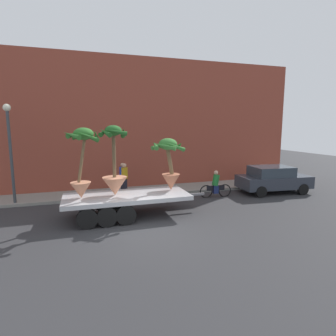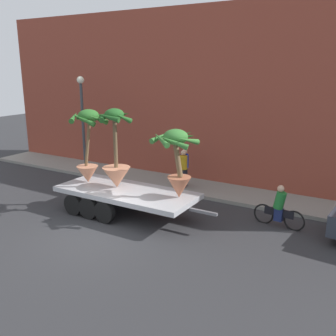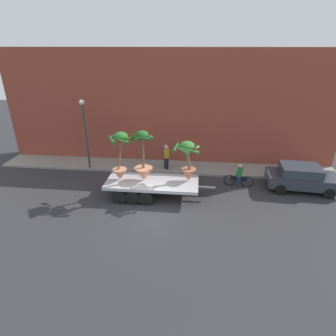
{
  "view_description": "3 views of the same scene",
  "coord_description": "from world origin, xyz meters",
  "px_view_note": "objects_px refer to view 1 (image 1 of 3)",
  "views": [
    {
      "loc": [
        -2.12,
        -9.59,
        3.94
      ],
      "look_at": [
        1.78,
        2.7,
        1.95
      ],
      "focal_mm": 29.22,
      "sensor_mm": 36.0,
      "label": 1
    },
    {
      "loc": [
        7.86,
        -8.82,
        5.42
      ],
      "look_at": [
        1.33,
        2.25,
        1.99
      ],
      "focal_mm": 40.64,
      "sensor_mm": 36.0,
      "label": 2
    },
    {
      "loc": [
        2.07,
        -12.06,
        8.25
      ],
      "look_at": [
        0.6,
        2.02,
        1.84
      ],
      "focal_mm": 29.31,
      "sensor_mm": 36.0,
      "label": 3
    }
  ],
  "objects_px": {
    "potted_palm_rear": "(114,169)",
    "street_lamp": "(10,141)",
    "potted_palm_front": "(82,161)",
    "pedestrian_far_left": "(125,178)",
    "cyclist": "(216,185)",
    "parked_car": "(273,179)",
    "flatbed_trailer": "(121,200)",
    "pedestrian_near_gate": "(123,177)",
    "potted_palm_middle": "(169,162)"
  },
  "relations": [
    {
      "from": "potted_palm_rear",
      "to": "street_lamp",
      "type": "relative_size",
      "value": 0.62
    },
    {
      "from": "potted_palm_front",
      "to": "pedestrian_far_left",
      "type": "relative_size",
      "value": 1.69
    },
    {
      "from": "potted_palm_rear",
      "to": "cyclist",
      "type": "bearing_deg",
      "value": 16.71
    },
    {
      "from": "street_lamp",
      "to": "parked_car",
      "type": "bearing_deg",
      "value": -6.41
    },
    {
      "from": "potted_palm_rear",
      "to": "street_lamp",
      "type": "xyz_separation_m",
      "value": [
        -4.58,
        3.24,
        1.12
      ]
    },
    {
      "from": "parked_car",
      "to": "pedestrian_far_left",
      "type": "height_order",
      "value": "pedestrian_far_left"
    },
    {
      "from": "flatbed_trailer",
      "to": "potted_palm_rear",
      "type": "distance_m",
      "value": 1.38
    },
    {
      "from": "pedestrian_near_gate",
      "to": "potted_palm_front",
      "type": "bearing_deg",
      "value": -119.41
    },
    {
      "from": "potted_palm_middle",
      "to": "street_lamp",
      "type": "height_order",
      "value": "street_lamp"
    },
    {
      "from": "parked_car",
      "to": "flatbed_trailer",
      "type": "bearing_deg",
      "value": -169.36
    },
    {
      "from": "potted_palm_rear",
      "to": "pedestrian_far_left",
      "type": "relative_size",
      "value": 1.75
    },
    {
      "from": "flatbed_trailer",
      "to": "pedestrian_far_left",
      "type": "bearing_deg",
      "value": 78.95
    },
    {
      "from": "potted_palm_middle",
      "to": "parked_car",
      "type": "distance_m",
      "value": 7.27
    },
    {
      "from": "potted_palm_middle",
      "to": "pedestrian_far_left",
      "type": "xyz_separation_m",
      "value": [
        -1.56,
        3.38,
        -1.27
      ]
    },
    {
      "from": "flatbed_trailer",
      "to": "potted_palm_middle",
      "type": "distance_m",
      "value": 2.77
    },
    {
      "from": "pedestrian_near_gate",
      "to": "street_lamp",
      "type": "relative_size",
      "value": 0.35
    },
    {
      "from": "pedestrian_near_gate",
      "to": "flatbed_trailer",
      "type": "bearing_deg",
      "value": -99.37
    },
    {
      "from": "pedestrian_far_left",
      "to": "parked_car",
      "type": "bearing_deg",
      "value": -12.6
    },
    {
      "from": "potted_palm_middle",
      "to": "potted_palm_front",
      "type": "xyz_separation_m",
      "value": [
        -3.81,
        -0.23,
        0.21
      ]
    },
    {
      "from": "flatbed_trailer",
      "to": "pedestrian_far_left",
      "type": "xyz_separation_m",
      "value": [
        0.71,
        3.64,
        0.29
      ]
    },
    {
      "from": "parked_car",
      "to": "pedestrian_near_gate",
      "type": "distance_m",
      "value": 8.86
    },
    {
      "from": "flatbed_trailer",
      "to": "parked_car",
      "type": "bearing_deg",
      "value": 10.64
    },
    {
      "from": "potted_palm_rear",
      "to": "parked_car",
      "type": "relative_size",
      "value": 0.7
    },
    {
      "from": "flatbed_trailer",
      "to": "cyclist",
      "type": "relative_size",
      "value": 3.46
    },
    {
      "from": "potted_palm_middle",
      "to": "cyclist",
      "type": "height_order",
      "value": "potted_palm_middle"
    },
    {
      "from": "street_lamp",
      "to": "potted_palm_middle",
      "type": "bearing_deg",
      "value": -23.3
    },
    {
      "from": "parked_car",
      "to": "street_lamp",
      "type": "relative_size",
      "value": 0.89
    },
    {
      "from": "potted_palm_rear",
      "to": "pedestrian_far_left",
      "type": "height_order",
      "value": "potted_palm_rear"
    },
    {
      "from": "potted_palm_rear",
      "to": "cyclist",
      "type": "xyz_separation_m",
      "value": [
        5.73,
        1.72,
        -1.44
      ]
    },
    {
      "from": "potted_palm_middle",
      "to": "pedestrian_near_gate",
      "type": "xyz_separation_m",
      "value": [
        -1.63,
        3.63,
        -1.27
      ]
    },
    {
      "from": "cyclist",
      "to": "parked_car",
      "type": "xyz_separation_m",
      "value": [
        3.74,
        -0.06,
        0.16
      ]
    },
    {
      "from": "potted_palm_rear",
      "to": "street_lamp",
      "type": "bearing_deg",
      "value": 144.76
    },
    {
      "from": "pedestrian_near_gate",
      "to": "street_lamp",
      "type": "height_order",
      "value": "street_lamp"
    },
    {
      "from": "flatbed_trailer",
      "to": "potted_palm_front",
      "type": "xyz_separation_m",
      "value": [
        -1.54,
        0.03,
        1.78
      ]
    },
    {
      "from": "pedestrian_far_left",
      "to": "flatbed_trailer",
      "type": "bearing_deg",
      "value": -101.05
    },
    {
      "from": "cyclist",
      "to": "pedestrian_near_gate",
      "type": "distance_m",
      "value": 5.3
    },
    {
      "from": "potted_palm_middle",
      "to": "potted_palm_front",
      "type": "relative_size",
      "value": 0.83
    },
    {
      "from": "flatbed_trailer",
      "to": "street_lamp",
      "type": "distance_m",
      "value": 6.35
    },
    {
      "from": "potted_palm_rear",
      "to": "potted_palm_middle",
      "type": "height_order",
      "value": "potted_palm_rear"
    },
    {
      "from": "parked_car",
      "to": "pedestrian_far_left",
      "type": "distance_m",
      "value": 8.73
    },
    {
      "from": "cyclist",
      "to": "street_lamp",
      "type": "distance_m",
      "value": 10.74
    },
    {
      "from": "pedestrian_far_left",
      "to": "street_lamp",
      "type": "relative_size",
      "value": 0.35
    },
    {
      "from": "potted_palm_front",
      "to": "pedestrian_far_left",
      "type": "distance_m",
      "value": 4.5
    },
    {
      "from": "street_lamp",
      "to": "potted_palm_front",
      "type": "bearing_deg",
      "value": -44.96
    },
    {
      "from": "potted_palm_rear",
      "to": "potted_palm_front",
      "type": "distance_m",
      "value": 1.36
    },
    {
      "from": "flatbed_trailer",
      "to": "potted_palm_middle",
      "type": "bearing_deg",
      "value": 6.43
    },
    {
      "from": "cyclist",
      "to": "pedestrian_far_left",
      "type": "bearing_deg",
      "value": 158.91
    },
    {
      "from": "cyclist",
      "to": "street_lamp",
      "type": "height_order",
      "value": "street_lamp"
    },
    {
      "from": "flatbed_trailer",
      "to": "cyclist",
      "type": "xyz_separation_m",
      "value": [
        5.49,
        1.79,
        -0.08
      ]
    },
    {
      "from": "flatbed_trailer",
      "to": "pedestrian_near_gate",
      "type": "distance_m",
      "value": 3.95
    }
  ]
}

